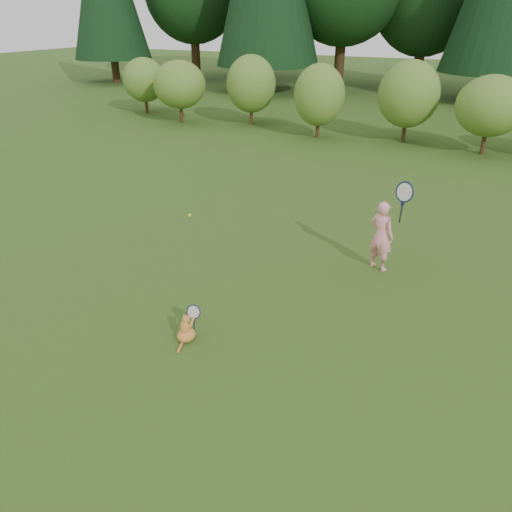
% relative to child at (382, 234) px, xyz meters
% --- Properties ---
extents(ground, '(100.00, 100.00, 0.00)m').
position_rel_child_xyz_m(ground, '(-1.85, -2.60, -0.69)').
color(ground, '#2F4E16').
rests_on(ground, ground).
extents(shrub_row, '(28.00, 3.00, 2.80)m').
position_rel_child_xyz_m(shrub_row, '(-1.85, 10.40, 0.71)').
color(shrub_row, '#4E7524').
rests_on(shrub_row, ground).
extents(child, '(0.77, 0.48, 1.97)m').
position_rel_child_xyz_m(child, '(0.00, 0.00, 0.00)').
color(child, pink).
rests_on(child, ground).
extents(cat, '(0.32, 0.56, 0.58)m').
position_rel_child_xyz_m(cat, '(-1.97, -3.45, -0.47)').
color(cat, orange).
rests_on(cat, ground).
extents(tennis_ball, '(0.06, 0.06, 0.06)m').
position_rel_child_xyz_m(tennis_ball, '(-2.84, -1.88, 0.55)').
color(tennis_ball, '#BDEC1B').
rests_on(tennis_ball, ground).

